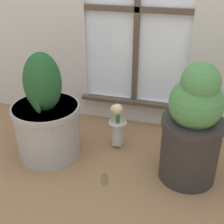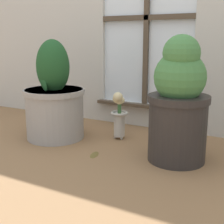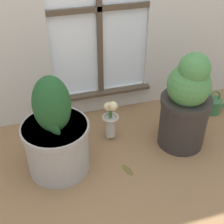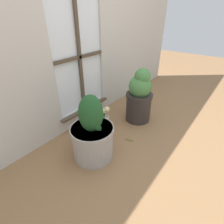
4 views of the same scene
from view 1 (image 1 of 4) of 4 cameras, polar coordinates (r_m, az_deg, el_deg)
ground_plane at (r=1.82m, az=-0.62°, el=-11.83°), size 10.00×10.00×0.00m
potted_plant_left at (r=1.91m, az=-11.90°, el=-1.06°), size 0.41×0.41×0.66m
potted_plant_right at (r=1.69m, az=14.55°, el=-2.75°), size 0.33×0.33×0.69m
flower_vase at (r=1.97m, az=0.99°, el=-2.08°), size 0.12×0.13×0.33m
fallen_leaf at (r=1.80m, az=-1.38°, el=-12.11°), size 0.07×0.12×0.01m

